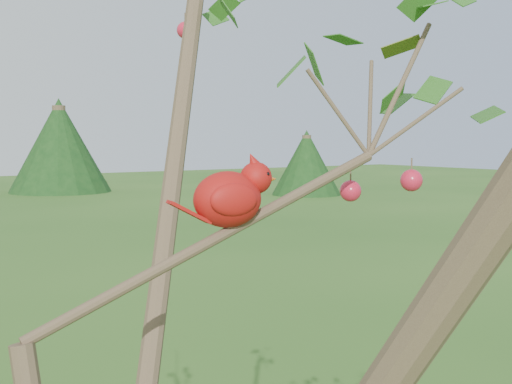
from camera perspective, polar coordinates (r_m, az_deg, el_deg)
crabapple_tree at (r=0.93m, az=-11.85°, el=-2.64°), size 2.35×2.05×2.95m
cardinal at (r=1.13m, az=-2.00°, el=-0.34°), size 0.19×0.10×0.13m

